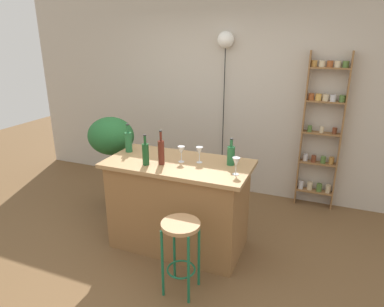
{
  "coord_description": "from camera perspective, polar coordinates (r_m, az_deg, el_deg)",
  "views": [
    {
      "loc": [
        1.33,
        -2.62,
        2.16
      ],
      "look_at": [
        0.05,
        0.55,
        0.98
      ],
      "focal_mm": 31.77,
      "sensor_mm": 36.0,
      "label": 1
    }
  ],
  "objects": [
    {
      "name": "wine_glass_right",
      "position": [
        3.39,
        -1.81,
        0.45
      ],
      "size": [
        0.07,
        0.07,
        0.16
      ],
      "color": "silver",
      "rests_on": "kitchen_counter"
    },
    {
      "name": "pendant_globe_light",
      "position": [
        4.66,
        5.66,
        18.11
      ],
      "size": [
        0.22,
        0.22,
        2.23
      ],
      "color": "black",
      "rests_on": "ground"
    },
    {
      "name": "bottle_olive_oil",
      "position": [
        3.34,
        -5.2,
        0.31
      ],
      "size": [
        0.06,
        0.06,
        0.35
      ],
      "color": "#5B2319",
      "rests_on": "kitchen_counter"
    },
    {
      "name": "bottle_soda_blue",
      "position": [
        3.34,
        -7.8,
        -0.0
      ],
      "size": [
        0.07,
        0.07,
        0.31
      ],
      "color": "#194C23",
      "rests_on": "kitchen_counter"
    },
    {
      "name": "wine_glass_center",
      "position": [
        3.37,
        1.26,
        0.35
      ],
      "size": [
        0.07,
        0.07,
        0.16
      ],
      "color": "silver",
      "rests_on": "kitchen_counter"
    },
    {
      "name": "potted_plant",
      "position": [
        4.33,
        -13.4,
        2.25
      ],
      "size": [
        0.58,
        0.52,
        0.85
      ],
      "color": "#A86B4C",
      "rests_on": "plant_stool"
    },
    {
      "name": "wine_glass_left",
      "position": [
        3.1,
        7.41,
        -1.51
      ],
      "size": [
        0.07,
        0.07,
        0.16
      ],
      "color": "silver",
      "rests_on": "kitchen_counter"
    },
    {
      "name": "spice_shelf",
      "position": [
        4.58,
        20.94,
        3.55
      ],
      "size": [
        0.48,
        0.13,
        2.0
      ],
      "color": "olive",
      "rests_on": "ground"
    },
    {
      "name": "ground",
      "position": [
        3.65,
        -4.15,
        -17.27
      ],
      "size": [
        12.0,
        12.0,
        0.0
      ],
      "primitive_type": "plane",
      "color": "brown"
    },
    {
      "name": "bottle_wine_red",
      "position": [
        3.34,
        6.55,
        -0.24
      ],
      "size": [
        0.08,
        0.08,
        0.27
      ],
      "color": "#236638",
      "rests_on": "kitchen_counter"
    },
    {
      "name": "back_wall",
      "position": [
        4.82,
        5.78,
        9.94
      ],
      "size": [
        6.4,
        0.1,
        2.8
      ],
      "primitive_type": "cube",
      "color": "#BCB2A3",
      "rests_on": "ground"
    },
    {
      "name": "bottle_spirits_clear",
      "position": [
        3.76,
        -10.62,
        2.02
      ],
      "size": [
        0.08,
        0.08,
        0.31
      ],
      "color": "#236638",
      "rests_on": "kitchen_counter"
    },
    {
      "name": "plant_stool",
      "position": [
        4.6,
        -12.69,
        -6.74
      ],
      "size": [
        0.28,
        0.28,
        0.38
      ],
      "primitive_type": "cylinder",
      "color": "#2D2823",
      "rests_on": "ground"
    },
    {
      "name": "bar_stool",
      "position": [
        2.99,
        -1.89,
        -14.48
      ],
      "size": [
        0.33,
        0.33,
        0.69
      ],
      "color": "#196642",
      "rests_on": "ground"
    },
    {
      "name": "kitchen_counter",
      "position": [
        3.62,
        -2.24,
        -8.5
      ],
      "size": [
        1.47,
        0.74,
        0.96
      ],
      "color": "olive",
      "rests_on": "ground"
    }
  ]
}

